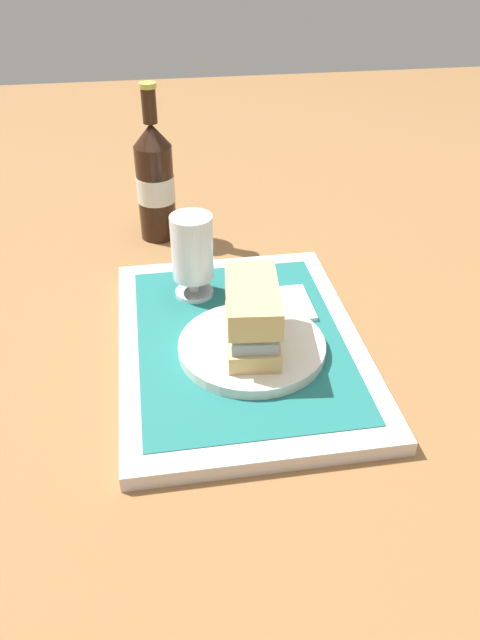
% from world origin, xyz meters
% --- Properties ---
extents(ground_plane, '(3.00, 3.00, 0.00)m').
position_xyz_m(ground_plane, '(0.00, 0.00, 0.00)').
color(ground_plane, olive).
extents(tray, '(0.44, 0.32, 0.02)m').
position_xyz_m(tray, '(0.00, 0.00, 0.01)').
color(tray, silver).
rests_on(tray, ground_plane).
extents(placemat, '(0.38, 0.27, 0.00)m').
position_xyz_m(placemat, '(0.00, 0.00, 0.02)').
color(placemat, '#1E6B66').
rests_on(placemat, tray).
extents(plate, '(0.19, 0.19, 0.01)m').
position_xyz_m(plate, '(-0.03, -0.01, 0.03)').
color(plate, silver).
rests_on(plate, placemat).
extents(sandwich, '(0.14, 0.08, 0.08)m').
position_xyz_m(sandwich, '(-0.03, -0.01, 0.08)').
color(sandwich, tan).
rests_on(sandwich, plate).
extents(beer_glass, '(0.06, 0.06, 0.12)m').
position_xyz_m(beer_glass, '(0.12, 0.05, 0.09)').
color(beer_glass, silver).
rests_on(beer_glass, placemat).
extents(napkin_folded, '(0.09, 0.07, 0.01)m').
position_xyz_m(napkin_folded, '(0.07, -0.08, 0.02)').
color(napkin_folded, white).
rests_on(napkin_folded, placemat).
extents(beer_bottle, '(0.07, 0.07, 0.27)m').
position_xyz_m(beer_bottle, '(0.36, 0.09, 0.10)').
color(beer_bottle, black).
rests_on(beer_bottle, ground_plane).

